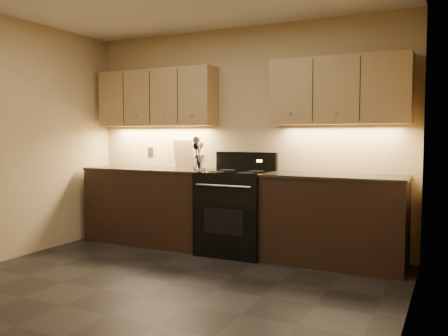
{
  "coord_description": "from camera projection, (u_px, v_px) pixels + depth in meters",
  "views": [
    {
      "loc": [
        2.29,
        -3.15,
        1.34
      ],
      "look_at": [
        0.04,
        1.45,
        0.98
      ],
      "focal_mm": 38.0,
      "sensor_mm": 36.0,
      "label": 1
    }
  ],
  "objects": [
    {
      "name": "floor",
      "position": [
        143.0,
        297.0,
        3.92
      ],
      "size": [
        4.0,
        4.0,
        0.0
      ],
      "primitive_type": "plane",
      "color": "black",
      "rests_on": "ground"
    },
    {
      "name": "wall_back",
      "position": [
        241.0,
        138.0,
        5.62
      ],
      "size": [
        4.0,
        0.04,
        2.6
      ],
      "primitive_type": "cube",
      "color": "tan",
      "rests_on": "ground"
    },
    {
      "name": "wall_right",
      "position": [
        404.0,
        141.0,
        2.95
      ],
      "size": [
        0.04,
        4.0,
        2.6
      ],
      "primitive_type": "cube",
      "color": "tan",
      "rests_on": "ground"
    },
    {
      "name": "counter_left",
      "position": [
        151.0,
        205.0,
        5.89
      ],
      "size": [
        1.62,
        0.62,
        0.93
      ],
      "color": "black",
      "rests_on": "ground"
    },
    {
      "name": "counter_right",
      "position": [
        334.0,
        220.0,
        4.89
      ],
      "size": [
        1.46,
        0.62,
        0.93
      ],
      "color": "black",
      "rests_on": "ground"
    },
    {
      "name": "stove",
      "position": [
        236.0,
        211.0,
        5.36
      ],
      "size": [
        0.76,
        0.68,
        1.14
      ],
      "color": "black",
      "rests_on": "ground"
    },
    {
      "name": "upper_cab_left",
      "position": [
        157.0,
        98.0,
        5.94
      ],
      "size": [
        1.6,
        0.3,
        0.7
      ],
      "primitive_type": "cube",
      "color": "#A68B53",
      "rests_on": "wall_back"
    },
    {
      "name": "upper_cab_right",
      "position": [
        339.0,
        91.0,
        4.94
      ],
      "size": [
        1.44,
        0.3,
        0.7
      ],
      "primitive_type": "cube",
      "color": "#A68B53",
      "rests_on": "wall_back"
    },
    {
      "name": "outlet_plate",
      "position": [
        151.0,
        152.0,
        6.2
      ],
      "size": [
        0.08,
        0.01,
        0.12
      ],
      "primitive_type": "cube",
      "color": "#B2B5BA",
      "rests_on": "wall_back"
    },
    {
      "name": "utensil_crock",
      "position": [
        199.0,
        163.0,
        5.58
      ],
      "size": [
        0.15,
        0.15,
        0.17
      ],
      "color": "white",
      "rests_on": "counter_left"
    },
    {
      "name": "cutting_board",
      "position": [
        184.0,
        154.0,
        5.93
      ],
      "size": [
        0.29,
        0.1,
        0.35
      ],
      "primitive_type": "cube",
      "rotation": [
        0.21,
        0.0,
        -0.02
      ],
      "color": "#DCC076",
      "rests_on": "counter_left"
    },
    {
      "name": "wooden_spoon",
      "position": [
        196.0,
        155.0,
        5.57
      ],
      "size": [
        0.1,
        0.12,
        0.32
      ],
      "primitive_type": null,
      "rotation": [
        -0.16,
        0.16,
        0.13
      ],
      "color": "#DCC076",
      "rests_on": "utensil_crock"
    },
    {
      "name": "black_spoon",
      "position": [
        199.0,
        155.0,
        5.58
      ],
      "size": [
        0.06,
        0.16,
        0.31
      ],
      "primitive_type": null,
      "rotation": [
        0.34,
        -0.0,
        0.02
      ],
      "color": "black",
      "rests_on": "utensil_crock"
    },
    {
      "name": "black_turner",
      "position": [
        200.0,
        152.0,
        5.54
      ],
      "size": [
        0.16,
        0.16,
        0.4
      ],
      "primitive_type": null,
      "rotation": [
        -0.21,
        -0.11,
        0.28
      ],
      "color": "black",
      "rests_on": "utensil_crock"
    },
    {
      "name": "steel_spatula",
      "position": [
        202.0,
        154.0,
        5.57
      ],
      "size": [
        0.21,
        0.16,
        0.36
      ],
      "primitive_type": null,
      "rotation": [
        -0.06,
        -0.36,
        -0.3
      ],
      "color": "silver",
      "rests_on": "utensil_crock"
    },
    {
      "name": "steel_skimmer",
      "position": [
        201.0,
        153.0,
        5.54
      ],
      "size": [
        0.17,
        0.11,
        0.38
      ],
      "primitive_type": null,
      "rotation": [
        -0.05,
        -0.23,
        -0.02
      ],
      "color": "silver",
      "rests_on": "utensil_crock"
    }
  ]
}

